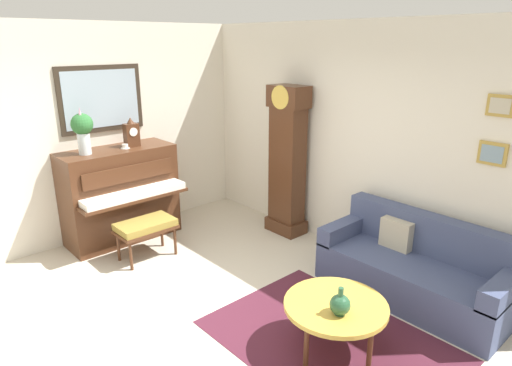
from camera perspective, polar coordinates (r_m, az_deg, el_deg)
ground_plane at (r=4.51m, az=-7.26°, el=-17.76°), size 6.40×6.00×0.10m
wall_left at (r=6.12m, az=-22.00°, el=5.73°), size 0.13×4.90×2.80m
wall_back at (r=5.50m, az=13.14°, el=5.22°), size 5.30×0.13×2.80m
area_rug at (r=4.26m, az=9.37°, el=-19.37°), size 2.10×1.50×0.01m
piano at (r=6.11m, az=-17.00°, el=-1.40°), size 0.87×1.44×1.24m
piano_bench at (r=5.56m, az=-14.02°, el=-5.52°), size 0.42×0.70×0.48m
grandfather_clock at (r=5.97m, az=4.04°, el=2.32°), size 0.52×0.34×2.03m
couch at (r=4.95m, az=19.79°, el=-10.35°), size 1.90×0.80×0.84m
coffee_table at (r=3.94m, az=10.22°, el=-15.40°), size 0.88×0.88×0.46m
mantel_clock at (r=6.00m, az=-15.75°, el=6.16°), size 0.13×0.18×0.38m
flower_vase at (r=5.73m, az=-21.45°, el=6.52°), size 0.26×0.26×0.58m
teacup at (r=5.93m, az=-16.50°, el=4.50°), size 0.12×0.12×0.06m
green_jug at (r=3.75m, az=10.77°, el=-15.12°), size 0.17×0.17×0.24m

